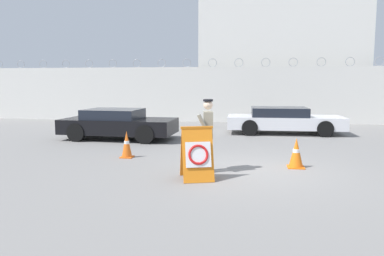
{
  "coord_description": "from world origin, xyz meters",
  "views": [
    {
      "loc": [
        -0.02,
        -9.18,
        2.18
      ],
      "look_at": [
        -1.69,
        1.4,
        0.85
      ],
      "focal_mm": 35.0,
      "sensor_mm": 36.0,
      "label": 1
    }
  ],
  "objects_px": {
    "barricade_sign": "(197,153)",
    "parked_car_front_coupe": "(118,124)",
    "traffic_cone_mid": "(127,144)",
    "security_guard": "(208,132)",
    "traffic_cone_far": "(296,153)",
    "parked_car_rear_sedan": "(283,120)"
  },
  "relations": [
    {
      "from": "security_guard",
      "to": "traffic_cone_mid",
      "type": "bearing_deg",
      "value": -127.22
    },
    {
      "from": "barricade_sign",
      "to": "traffic_cone_far",
      "type": "bearing_deg",
      "value": 16.26
    },
    {
      "from": "traffic_cone_far",
      "to": "parked_car_front_coupe",
      "type": "height_order",
      "value": "parked_car_front_coupe"
    },
    {
      "from": "traffic_cone_mid",
      "to": "parked_car_rear_sedan",
      "type": "xyz_separation_m",
      "value": [
        4.88,
        5.89,
        0.19
      ]
    },
    {
      "from": "barricade_sign",
      "to": "security_guard",
      "type": "distance_m",
      "value": 0.87
    },
    {
      "from": "traffic_cone_far",
      "to": "barricade_sign",
      "type": "bearing_deg",
      "value": -146.47
    },
    {
      "from": "barricade_sign",
      "to": "parked_car_rear_sedan",
      "type": "distance_m",
      "value": 8.38
    },
    {
      "from": "barricade_sign",
      "to": "parked_car_rear_sedan",
      "type": "relative_size",
      "value": 0.25
    },
    {
      "from": "traffic_cone_far",
      "to": "parked_car_rear_sedan",
      "type": "relative_size",
      "value": 0.16
    },
    {
      "from": "barricade_sign",
      "to": "traffic_cone_far",
      "type": "relative_size",
      "value": 1.58
    },
    {
      "from": "barricade_sign",
      "to": "parked_car_front_coupe",
      "type": "xyz_separation_m",
      "value": [
        -3.82,
        5.4,
        -0.0
      ]
    },
    {
      "from": "security_guard",
      "to": "traffic_cone_far",
      "type": "relative_size",
      "value": 2.33
    },
    {
      "from": "traffic_cone_mid",
      "to": "security_guard",
      "type": "bearing_deg",
      "value": -28.03
    },
    {
      "from": "traffic_cone_mid",
      "to": "parked_car_rear_sedan",
      "type": "bearing_deg",
      "value": 50.37
    },
    {
      "from": "parked_car_rear_sedan",
      "to": "traffic_cone_mid",
      "type": "bearing_deg",
      "value": -131.38
    },
    {
      "from": "barricade_sign",
      "to": "traffic_cone_mid",
      "type": "xyz_separation_m",
      "value": [
        -2.35,
        2.1,
        -0.21
      ]
    },
    {
      "from": "security_guard",
      "to": "traffic_cone_mid",
      "type": "xyz_separation_m",
      "value": [
        -2.5,
        1.33,
        -0.6
      ]
    },
    {
      "from": "traffic_cone_mid",
      "to": "traffic_cone_far",
      "type": "distance_m",
      "value": 4.71
    },
    {
      "from": "parked_car_rear_sedan",
      "to": "barricade_sign",
      "type": "bearing_deg",
      "value": -109.31
    },
    {
      "from": "barricade_sign",
      "to": "parked_car_front_coupe",
      "type": "height_order",
      "value": "barricade_sign"
    },
    {
      "from": "traffic_cone_mid",
      "to": "parked_car_front_coupe",
      "type": "bearing_deg",
      "value": 114.01
    },
    {
      "from": "traffic_cone_mid",
      "to": "traffic_cone_far",
      "type": "bearing_deg",
      "value": -6.78
    }
  ]
}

